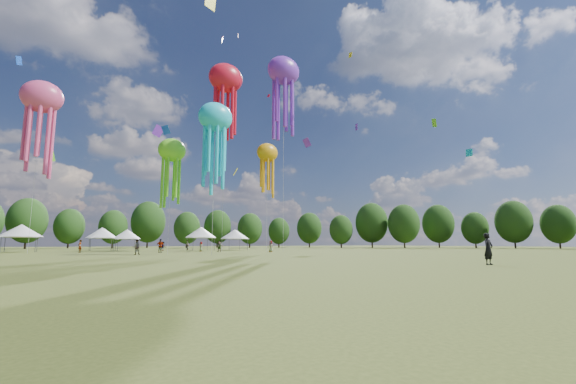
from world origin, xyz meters
TOP-DOWN VIEW (x-y plane):
  - ground at (0.00, 0.00)m, footprint 300.00×300.00m
  - observer_main at (7.06, -0.68)m, footprint 0.72×0.48m
  - spectator_near at (-8.36, 31.30)m, footprint 0.86×0.67m
  - spectators_far at (1.97, 46.54)m, footprint 25.65×23.61m
  - festival_tents at (-4.09, 54.69)m, footprint 39.27×11.90m
  - show_kites at (1.38, 37.16)m, footprint 39.04×19.95m
  - small_kites at (0.65, 40.50)m, footprint 70.71×61.00m
  - treeline at (-3.87, 62.51)m, footprint 201.57×95.24m

SIDE VIEW (x-z plane):
  - ground at x=0.00m, z-range 0.00..0.00m
  - spectators_far at x=1.97m, z-range -0.08..1.80m
  - spectator_near at x=-8.36m, z-range 0.00..1.75m
  - observer_main at x=7.06m, z-range 0.00..1.94m
  - festival_tents at x=-4.09m, z-range 0.99..5.23m
  - treeline at x=-3.87m, z-range -0.17..13.26m
  - show_kites at x=1.38m, z-range 4.94..37.38m
  - small_kites at x=0.65m, z-range 6.22..52.19m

